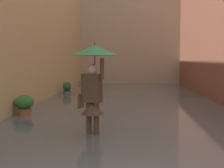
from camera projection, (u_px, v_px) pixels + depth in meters
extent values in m
plane|color=gray|center=(128.00, 106.00, 11.47)|extent=(60.00, 60.00, 0.00)
cube|color=#515B60|center=(128.00, 105.00, 11.46)|extent=(7.41, 24.60, 0.12)
cube|color=tan|center=(130.00, 3.00, 21.17)|extent=(10.21, 1.80, 11.15)
cube|color=black|center=(89.00, 137.00, 6.77)|extent=(0.19, 0.26, 0.10)
cylinder|color=#4C3828|center=(89.00, 118.00, 6.74)|extent=(0.15, 0.15, 0.72)
cube|color=black|center=(96.00, 138.00, 6.70)|extent=(0.19, 0.26, 0.10)
cylinder|color=#4C3828|center=(96.00, 119.00, 6.66)|extent=(0.15, 0.15, 0.72)
cube|color=#4C3828|center=(92.00, 88.00, 6.65)|extent=(0.43, 0.34, 0.61)
cone|color=#4C3828|center=(93.00, 108.00, 6.68)|extent=(0.65, 0.65, 0.28)
sphere|color=#DBB293|center=(92.00, 69.00, 6.62)|extent=(0.22, 0.22, 0.22)
cylinder|color=#4C3828|center=(102.00, 69.00, 6.52)|extent=(0.11, 0.11, 0.44)
cylinder|color=#4C3828|center=(83.00, 85.00, 6.74)|extent=(0.11, 0.11, 0.48)
cylinder|color=black|center=(95.00, 62.00, 6.58)|extent=(0.02, 0.02, 0.51)
cone|color=#338C4C|center=(95.00, 50.00, 6.56)|extent=(1.03, 1.03, 0.22)
cylinder|color=black|center=(95.00, 44.00, 6.55)|extent=(0.01, 0.01, 0.08)
cube|color=#8C6B4C|center=(80.00, 101.00, 6.78)|extent=(0.16, 0.28, 0.32)
torus|color=#8C6B4C|center=(79.00, 88.00, 6.76)|extent=(0.13, 0.29, 0.30)
cylinder|color=#9E563D|center=(25.00, 114.00, 9.10)|extent=(0.38, 0.38, 0.29)
torus|color=brown|center=(24.00, 109.00, 9.09)|extent=(0.42, 0.42, 0.04)
ellipsoid|color=#2D7033|center=(24.00, 102.00, 9.07)|extent=(0.56, 0.56, 0.40)
cylinder|color=#66605B|center=(67.00, 93.00, 14.68)|extent=(0.36, 0.36, 0.25)
torus|color=#56524E|center=(67.00, 91.00, 14.67)|extent=(0.40, 0.40, 0.04)
ellipsoid|color=#23602D|center=(67.00, 86.00, 14.66)|extent=(0.40, 0.40, 0.44)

